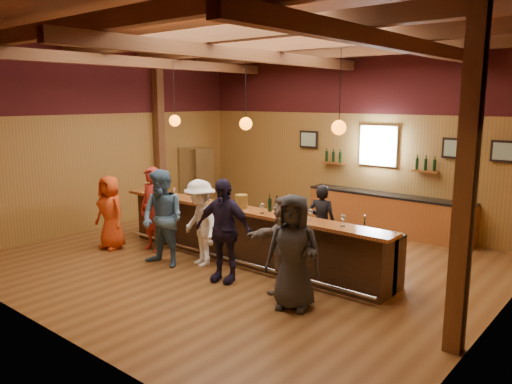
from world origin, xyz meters
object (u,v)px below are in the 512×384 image
bar_counter (252,234)px  customer_orange (110,212)px  stainless_fridge (197,179)px  customer_white (200,223)px  customer_dark (294,252)px  customer_redvest (152,209)px  customer_denim (163,219)px  customer_navy (223,230)px  customer_brown (287,247)px  bartender (322,222)px  back_bar_cabinet (387,214)px  bottle_a (270,205)px  ice_bucket (241,201)px

bar_counter → customer_orange: customer_orange is taller
stainless_fridge → customer_white: bearing=-43.0°
customer_dark → customer_redvest: bearing=153.8°
customer_denim → customer_navy: 1.44m
customer_brown → bartender: bearing=117.9°
customer_denim → customer_dark: customer_denim is taller
bar_counter → customer_navy: 1.31m
customer_orange → customer_white: bearing=7.6°
back_bar_cabinet → bottle_a: size_ratio=12.45×
stainless_fridge → customer_brown: size_ratio=1.06×
customer_navy → customer_white: bearing=146.0°
customer_redvest → customer_orange: bearing=-151.2°
customer_navy → bartender: (0.69, 2.10, -0.16)m
stainless_fridge → bartender: size_ratio=1.19×
ice_bucket → customer_redvest: bearing=-165.1°
back_bar_cabinet → customer_dark: customer_dark is taller
customer_orange → bar_counter: bearing=21.5°
customer_brown → customer_orange: bearing=-166.5°
customer_white → bartender: customer_white is taller
back_bar_cabinet → customer_denim: (-2.25, -4.92, 0.45)m
customer_orange → stainless_fridge: bearing=105.4°
stainless_fridge → customer_redvest: bearing=-57.4°
customer_dark → bartender: size_ratio=1.17×
bartender → customer_redvest: bearing=16.8°
bar_counter → ice_bucket: 0.79m
customer_redvest → customer_navy: size_ratio=0.97×
customer_brown → customer_dark: (0.32, -0.25, 0.04)m
bottle_a → customer_brown: bearing=-40.9°
bar_counter → back_bar_cabinet: 3.76m
customer_redvest → bar_counter: bearing=22.2°
stainless_fridge → customer_brown: (5.78, -3.57, -0.05)m
customer_denim → ice_bucket: (1.08, 1.03, 0.31)m
customer_orange → customer_navy: 3.18m
ice_bucket → bottle_a: (0.59, 0.12, -0.00)m
customer_redvest → ice_bucket: size_ratio=6.85×
customer_denim → customer_orange: bearing=172.1°
customer_redvest → bottle_a: customer_redvest is taller
back_bar_cabinet → customer_navy: 4.86m
customer_denim → back_bar_cabinet: bearing=58.4°
customer_white → customer_dark: size_ratio=0.94×
customer_navy → customer_dark: (1.62, -0.17, -0.03)m
bar_counter → customer_white: customer_white is taller
customer_white → customer_brown: (2.22, -0.25, 0.02)m
customer_denim → customer_brown: 2.75m
customer_orange → back_bar_cabinet: bearing=47.1°
customer_orange → ice_bucket: (2.83, 1.00, 0.45)m
stainless_fridge → customer_denim: 4.87m
bartender → customer_denim: bearing=33.6°
back_bar_cabinet → customer_white: customer_white is taller
bar_counter → customer_dark: 2.44m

